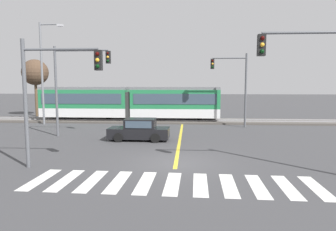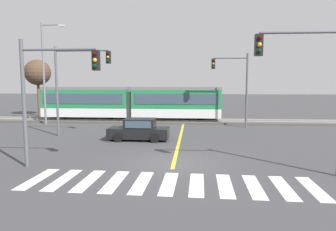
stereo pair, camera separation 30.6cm
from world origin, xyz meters
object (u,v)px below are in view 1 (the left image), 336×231
Objects in this scene: street_lamp_west at (44,68)px; traffic_light_far_right at (235,79)px; traffic_light_near_right at (316,76)px; bare_tree_far_west at (35,73)px; sedan_crossing at (139,130)px; traffic_light_near_left at (51,84)px; traffic_light_mid_left at (74,76)px; light_rail_tram at (130,102)px.

traffic_light_far_right is at bearing -2.30° from street_lamp_west.
traffic_light_near_right is 32.47m from bare_tree_far_west.
sedan_crossing is at bearing -137.93° from traffic_light_far_right.
traffic_light_near_right is 1.09× the size of traffic_light_near_left.
traffic_light_mid_left is at bearing -53.32° from bare_tree_far_west.
traffic_light_far_right is (7.53, 6.79, 3.62)m from sedan_crossing.
street_lamp_west is (-10.44, 7.51, 4.76)m from sedan_crossing.
traffic_light_near_right is 0.95× the size of bare_tree_far_west.
traffic_light_mid_left reaches higher than traffic_light_near_right.
traffic_light_near_right is 24.39m from street_lamp_west.
bare_tree_far_west is at bearing 160.91° from light_rail_tram.
light_rail_tram is at bearing 75.48° from traffic_light_mid_left.
street_lamp_west reaches higher than traffic_light_near_left.
traffic_light_mid_left is at bearing -156.03° from traffic_light_far_right.
street_lamp_west is (-7.58, 14.70, 1.53)m from traffic_light_near_left.
bare_tree_far_west is at bearing 126.68° from traffic_light_mid_left.
traffic_light_far_right is (-1.27, 14.23, 0.04)m from traffic_light_near_right.
sedan_crossing is 10.77m from traffic_light_far_right.
traffic_light_near_right reaches higher than light_rail_tram.
traffic_light_far_right is 0.68× the size of street_lamp_west.
traffic_light_near_right is at bearing -1.27° from traffic_light_near_left.
traffic_light_near_left is 0.62× the size of street_lamp_west.
traffic_light_mid_left reaches higher than traffic_light_near_left.
traffic_light_mid_left is (-2.36, -9.13, 2.42)m from light_rail_tram.
street_lamp_west reaches higher than sedan_crossing.
sedan_crossing is 0.71× the size of traffic_light_near_left.
street_lamp_west reaches higher than traffic_light_mid_left.
traffic_light_far_right is at bearing 23.97° from traffic_light_mid_left.
light_rail_tram is at bearing 104.67° from sedan_crossing.
street_lamp_west is (-5.37, 6.32, 0.99)m from traffic_light_mid_left.
traffic_light_mid_left reaches higher than light_rail_tram.
traffic_light_near_left reaches higher than sedan_crossing.
light_rail_tram is 11.06m from traffic_light_far_right.
traffic_light_far_right reaches higher than sedan_crossing.
traffic_light_mid_left is 1.02× the size of traffic_light_near_right.
traffic_light_mid_left is 1.01× the size of traffic_light_far_right.
light_rail_tram reaches higher than sedan_crossing.
traffic_light_near_right is (11.49, -17.76, 2.23)m from light_rail_tram.
traffic_light_near_right is (8.79, -7.44, 3.58)m from sedan_crossing.
traffic_light_far_right is 0.97× the size of bare_tree_far_west.
sedan_crossing is 8.38m from traffic_light_near_left.
light_rail_tram is at bearing -19.09° from bare_tree_far_west.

